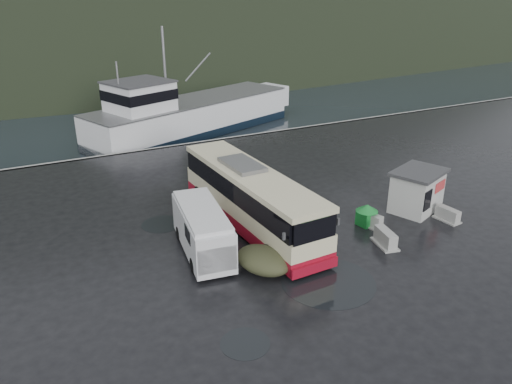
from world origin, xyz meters
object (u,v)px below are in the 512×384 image
jersey_barrier_a (385,245)px  fishing_trawler (193,119)px  dome_tent (263,270)px  jersey_barrier_c (447,220)px  ticket_kiosk (414,210)px  jersey_barrier_b (370,226)px  coach_bus (251,225)px  white_van (203,252)px  waste_bin_left (302,248)px  waste_bin_right (366,225)px

jersey_barrier_a → fishing_trawler: 30.23m
dome_tent → jersey_barrier_c: dome_tent is taller
ticket_kiosk → jersey_barrier_b: ticket_kiosk is taller
coach_bus → jersey_barrier_b: bearing=-30.2°
ticket_kiosk → coach_bus: bearing=143.8°
white_van → jersey_barrier_a: 9.72m
fishing_trawler → ticket_kiosk: bearing=-101.4°
waste_bin_left → ticket_kiosk: ticket_kiosk is taller
jersey_barrier_c → jersey_barrier_a: bearing=-172.6°
jersey_barrier_a → fishing_trawler: bearing=89.5°
white_van → jersey_barrier_a: white_van is taller
waste_bin_right → fishing_trawler: fishing_trawler is taller
waste_bin_right → ticket_kiosk: ticket_kiosk is taller
waste_bin_left → jersey_barrier_c: waste_bin_left is taller
dome_tent → jersey_barrier_b: 7.93m
waste_bin_left → coach_bus: bearing=108.4°
coach_bus → waste_bin_right: 6.69m
dome_tent → jersey_barrier_a: 7.06m
coach_bus → waste_bin_left: 3.82m
dome_tent → jersey_barrier_a: (7.02, -0.70, 0.00)m
dome_tent → jersey_barrier_c: (12.35, -0.01, 0.00)m
white_van → coach_bus: bearing=32.7°
coach_bus → waste_bin_right: size_ratio=9.81×
ticket_kiosk → fishing_trawler: fishing_trawler is taller
coach_bus → fishing_trawler: bearing=74.9°
ticket_kiosk → jersey_barrier_b: bearing=166.3°
white_van → dome_tent: size_ratio=2.05×
fishing_trawler → jersey_barrier_c: bearing=-100.8°
white_van → waste_bin_left: bearing=-14.1°
white_van → ticket_kiosk: size_ratio=1.82×
dome_tent → fishing_trawler: fishing_trawler is taller
jersey_barrier_a → fishing_trawler: (0.27, 30.22, 0.00)m
dome_tent → ticket_kiosk: size_ratio=0.89×
dome_tent → white_van: bearing=122.5°
coach_bus → waste_bin_left: size_ratio=8.18×
coach_bus → jersey_barrier_a: size_ratio=7.28×
jersey_barrier_b → fishing_trawler: 28.04m
coach_bus → jersey_barrier_c: size_ratio=8.06×
jersey_barrier_a → fishing_trawler: fishing_trawler is taller
waste_bin_right → dome_tent: bearing=-167.4°
jersey_barrier_a → jersey_barrier_b: jersey_barrier_a is taller
waste_bin_left → dome_tent: 3.08m
white_van → dome_tent: (1.95, -3.05, 0.00)m
dome_tent → jersey_barrier_a: size_ratio=1.70×
fishing_trawler → dome_tent: bearing=-124.4°
dome_tent → jersey_barrier_c: bearing=-0.0°
coach_bus → jersey_barrier_c: (10.66, -4.72, 0.00)m
white_van → jersey_barrier_c: (14.29, -3.06, 0.00)m
coach_bus → dome_tent: coach_bus is taller
waste_bin_left → fishing_trawler: 28.78m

